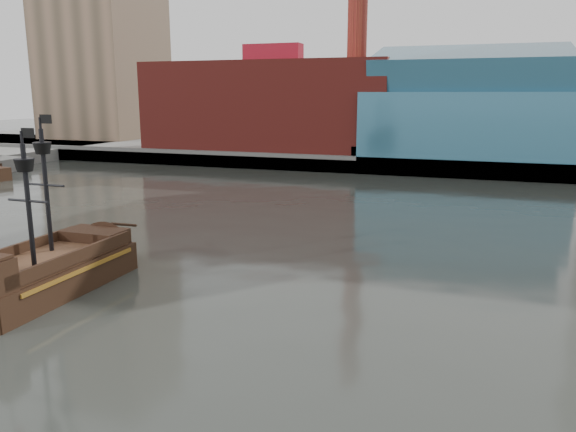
% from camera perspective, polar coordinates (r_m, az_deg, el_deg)
% --- Properties ---
extents(ground, '(400.00, 400.00, 0.00)m').
position_cam_1_polar(ground, '(26.76, -12.93, -13.99)').
color(ground, black).
rests_on(ground, ground).
extents(promenade_far, '(220.00, 60.00, 2.00)m').
position_cam_1_polar(promenade_far, '(113.37, 12.75, 6.56)').
color(promenade_far, slate).
rests_on(promenade_far, ground).
extents(seawall, '(220.00, 1.00, 2.60)m').
position_cam_1_polar(seawall, '(84.28, 10.31, 4.99)').
color(seawall, '#4C4C49').
rests_on(seawall, ground).
extents(skyline, '(149.00, 45.00, 62.00)m').
position_cam_1_polar(skyline, '(105.74, 15.82, 18.81)').
color(skyline, '#7E624B').
rests_on(skyline, promenade_far).
extents(pirate_ship, '(4.87, 15.11, 11.30)m').
position_cam_1_polar(pirate_ship, '(36.75, -23.60, -5.68)').
color(pirate_ship, black).
rests_on(pirate_ship, ground).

